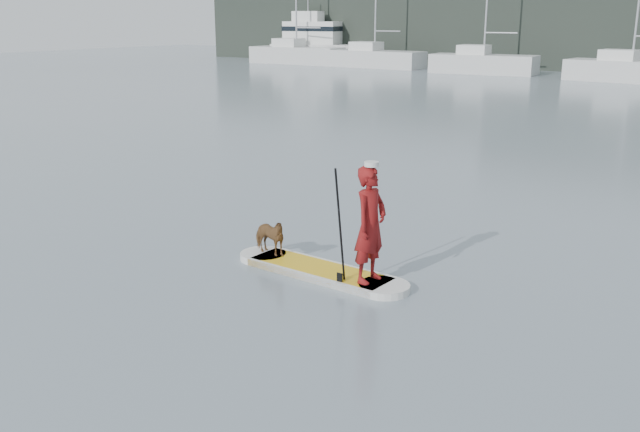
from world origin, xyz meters
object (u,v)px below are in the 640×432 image
Objects in this scene: paddleboard at (320,271)px; sailboat_a at (296,54)px; motor_yacht_b at (318,43)px; sailboat_b at (374,57)px; paddler at (370,225)px; dog at (269,236)px; sailboat_c at (482,62)px; sailboat_d at (630,69)px.

sailboat_a is at bearing 129.64° from paddleboard.
sailboat_a reaches higher than motor_yacht_b.
sailboat_a is at bearing -179.47° from sailboat_b.
motor_yacht_b is at bearing 37.08° from paddler.
sailboat_b is 1.32× the size of motor_yacht_b.
sailboat_b is (8.00, -0.15, 0.00)m from sailboat_a.
motor_yacht_b is (-31.39, 44.65, 1.59)m from paddleboard.
sailboat_b reaches higher than motor_yacht_b.
sailboat_b reaches higher than sailboat_a.
dog is at bearing -67.79° from motor_yacht_b.
sailboat_c reaches higher than paddleboard.
motor_yacht_b is at bearing 40.51° from dog.
sailboat_c reaches higher than motor_yacht_b.
paddleboard is 43.28m from sailboat_c.
paddleboard is 48.15m from sailboat_b.
sailboat_b is 1.14× the size of sailboat_c.
paddler is at bearing -57.77° from sailboat_b.
sailboat_d is at bearing -7.39° from sailboat_a.
sailboat_d is (-4.80, 39.89, -0.19)m from paddler.
sailboat_a reaches higher than sailboat_c.
sailboat_a is 28.08m from sailboat_d.
sailboat_c is at bearing 21.45° from paddler.
sailboat_c reaches higher than dog.
sailboat_a is (-30.72, 41.93, 0.40)m from dog.
sailboat_b is at bearing 169.32° from sailboat_c.
paddler is 43.64m from sailboat_c.
sailboat_b is (-22.73, 41.78, 0.41)m from dog.
sailboat_b is 20.10m from sailboat_d.
paddler is 53.30m from sailboat_a.
sailboat_d is (10.32, -1.04, 0.04)m from sailboat_c.
paddler is 40.18m from sailboat_d.
paddleboard is at bearing -58.73° from sailboat_b.
paddler is 2.35× the size of dog.
paddleboard is at bearing -86.13° from dog.
sailboat_c is (-14.15, 40.89, 0.74)m from paddleboard.
sailboat_d is (-2.72, 39.80, 0.39)m from dog.
paddler reaches higher than paddleboard.
sailboat_d reaches higher than sailboat_c.
sailboat_a is at bearing 42.57° from dog.
sailboat_a is (-31.83, 41.97, 0.79)m from paddleboard.
dog reaches higher than paddleboard.
sailboat_d reaches higher than dog.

